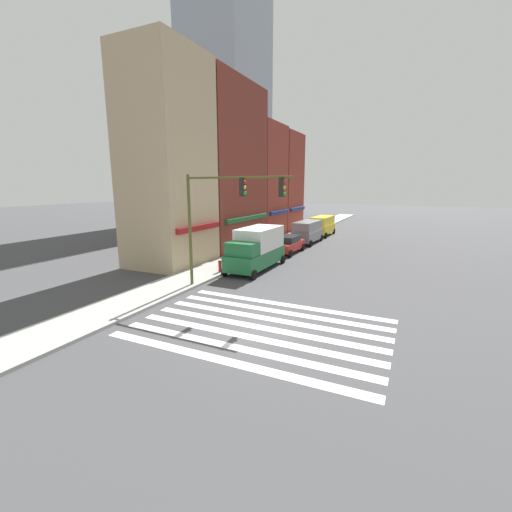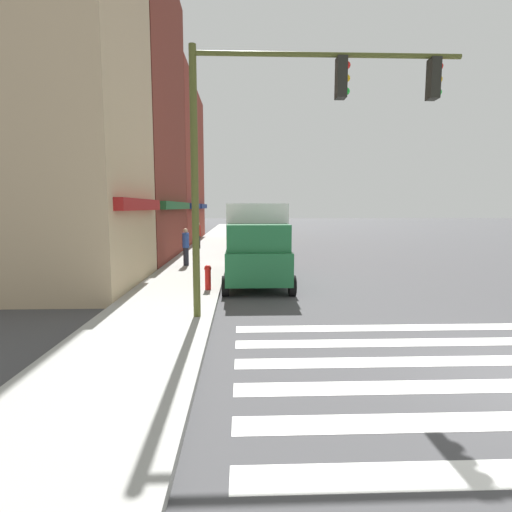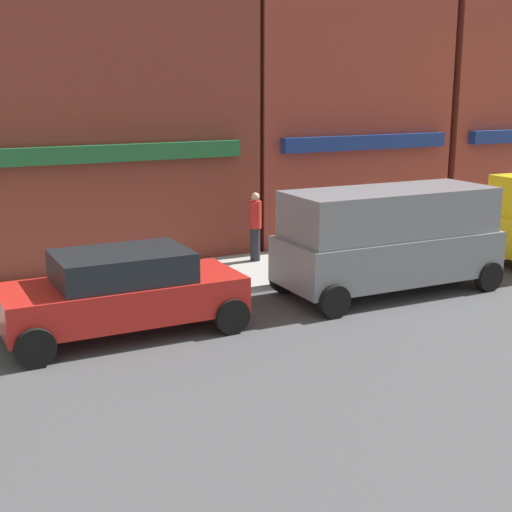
# 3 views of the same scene
# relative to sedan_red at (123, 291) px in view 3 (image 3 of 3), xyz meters

# --- Properties ---
(sedan_red) EXTENTS (4.42, 2.02, 1.59)m
(sedan_red) POSITION_rel_sedan_red_xyz_m (0.00, 0.00, 0.00)
(sedan_red) COLOR #B21E19
(sedan_red) RESTS_ON ground_plane
(van_grey) EXTENTS (5.04, 2.22, 2.34)m
(van_grey) POSITION_rel_sedan_red_xyz_m (6.11, -0.00, 0.44)
(van_grey) COLOR slate
(van_grey) RESTS_ON ground_plane
(pedestrian_red_jacket) EXTENTS (0.32, 0.32, 1.77)m
(pedestrian_red_jacket) POSITION_rel_sedan_red_xyz_m (4.57, 3.48, 0.23)
(pedestrian_red_jacket) COLOR #23232D
(pedestrian_red_jacket) RESTS_ON sidewalk_left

